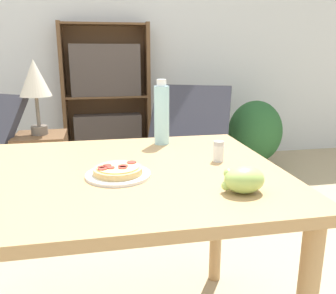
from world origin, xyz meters
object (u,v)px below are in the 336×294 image
(table_lamp, at_px, (35,82))
(bookshelf, at_px, (107,102))
(drink_bottle, at_px, (162,114))
(grape_bunch, at_px, (244,180))
(side_table, at_px, (44,176))
(lounge_chair_far, at_px, (187,160))
(salt_shaker, at_px, (218,151))
(potted_plant_floor, at_px, (255,135))
(pizza_on_plate, at_px, (118,172))

(table_lamp, bearing_deg, bookshelf, 67.50)
(bookshelf, bearing_deg, drink_bottle, -85.15)
(grape_bunch, relative_size, bookshelf, 0.09)
(side_table, bearing_deg, table_lamp, -75.96)
(lounge_chair_far, distance_m, table_lamp, 1.33)
(salt_shaker, bearing_deg, grape_bunch, -95.19)
(table_lamp, height_order, potted_plant_floor, table_lamp)
(side_table, bearing_deg, salt_shaker, -57.33)
(pizza_on_plate, distance_m, drink_bottle, 0.47)
(pizza_on_plate, height_order, lounge_chair_far, lounge_chair_far)
(grape_bunch, xyz_separation_m, drink_bottle, (-0.13, 0.60, 0.09))
(pizza_on_plate, relative_size, potted_plant_floor, 0.30)
(grape_bunch, xyz_separation_m, potted_plant_floor, (1.10, 2.30, -0.44))
(grape_bunch, bearing_deg, potted_plant_floor, 64.42)
(lounge_chair_far, bearing_deg, table_lamp, -142.95)
(pizza_on_plate, bearing_deg, drink_bottle, 61.55)
(table_lamp, bearing_deg, potted_plant_floor, 19.72)
(bookshelf, bearing_deg, table_lamp, -112.50)
(drink_bottle, relative_size, bookshelf, 0.19)
(bookshelf, bearing_deg, pizza_on_plate, -90.63)
(pizza_on_plate, bearing_deg, bookshelf, 89.37)
(potted_plant_floor, bearing_deg, pizza_on_plate, -124.71)
(drink_bottle, bearing_deg, salt_shaker, -61.83)
(drink_bottle, xyz_separation_m, side_table, (-0.68, 1.01, -0.59))
(pizza_on_plate, xyz_separation_m, bookshelf, (0.03, 2.59, -0.12))
(pizza_on_plate, bearing_deg, side_table, 108.25)
(grape_bunch, height_order, salt_shaker, grape_bunch)
(salt_shaker, relative_size, lounge_chair_far, 0.08)
(lounge_chair_far, relative_size, side_table, 1.58)
(bookshelf, relative_size, side_table, 2.36)
(grape_bunch, height_order, bookshelf, bookshelf)
(lounge_chair_far, xyz_separation_m, side_table, (-1.11, -0.26, 0.02))
(potted_plant_floor, bearing_deg, drink_bottle, -126.05)
(lounge_chair_far, bearing_deg, drink_bottle, -84.95)
(lounge_chair_far, bearing_deg, pizza_on_plate, -87.37)
(bookshelf, bearing_deg, potted_plant_floor, -19.51)
(grape_bunch, bearing_deg, side_table, 116.70)
(grape_bunch, xyz_separation_m, table_lamp, (-0.81, 1.61, 0.16))
(side_table, relative_size, table_lamp, 1.21)
(potted_plant_floor, bearing_deg, lounge_chair_far, -152.00)
(salt_shaker, xyz_separation_m, potted_plant_floor, (1.07, 1.99, -0.43))
(drink_bottle, relative_size, potted_plant_floor, 0.40)
(bookshelf, xyz_separation_m, table_lamp, (-0.49, -1.19, 0.31))
(bookshelf, height_order, potted_plant_floor, bookshelf)
(pizza_on_plate, height_order, side_table, pizza_on_plate)
(drink_bottle, xyz_separation_m, salt_shaker, (0.16, -0.30, -0.10))
(salt_shaker, relative_size, side_table, 0.12)
(pizza_on_plate, bearing_deg, grape_bunch, -30.80)
(salt_shaker, xyz_separation_m, table_lamp, (-0.84, 1.31, 0.17))
(potted_plant_floor, bearing_deg, bookshelf, 160.49)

